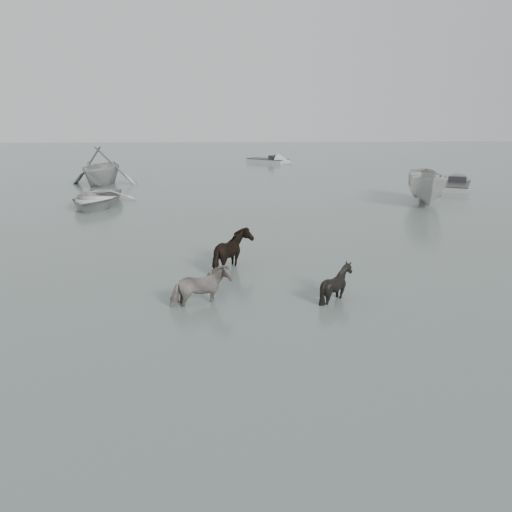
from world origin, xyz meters
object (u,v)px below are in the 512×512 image
pony_black (337,277)px  rowboat_lead (96,196)px  pony_pinto (200,280)px  pony_dark (234,247)px

pony_black → rowboat_lead: 17.56m
pony_pinto → rowboat_lead: size_ratio=0.32×
rowboat_lead → pony_black: bearing=-51.7°
pony_pinto → pony_dark: 3.12m
pony_dark → pony_black: (2.78, -2.75, -0.14)m
pony_pinto → pony_black: size_ratio=1.29×
pony_black → pony_dark: bearing=42.6°
pony_black → rowboat_lead: size_ratio=0.25×
pony_pinto → pony_black: 3.67m
pony_pinto → pony_black: (3.66, 0.24, -0.05)m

